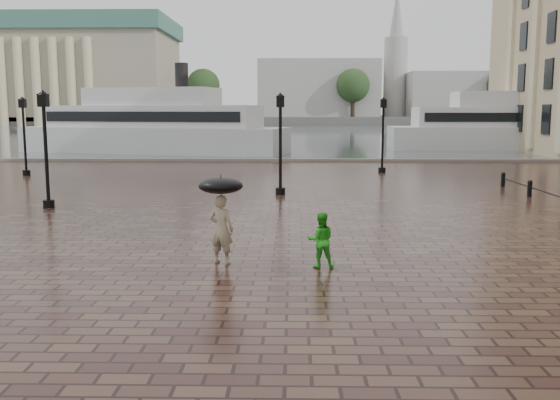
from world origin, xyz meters
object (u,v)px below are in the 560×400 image
street_lamps (193,139)px  ferry_far (512,126)px  child_pedestrian (321,240)px  ferry_near (153,126)px  adult_pedestrian (221,229)px

street_lamps → ferry_far: 38.06m
child_pedestrian → ferry_far: bearing=-117.9°
child_pedestrian → ferry_near: (-12.90, 39.92, 1.64)m
child_pedestrian → ferry_near: ferry_near is taller
street_lamps → child_pedestrian: 17.69m
ferry_far → ferry_near: bearing=-170.2°
street_lamps → ferry_far: ferry_far is taller
adult_pedestrian → ferry_far: 49.71m
street_lamps → adult_pedestrian: bearing=-78.6°
ferry_near → ferry_far: bearing=22.7°
adult_pedestrian → ferry_far: (22.47, 44.32, 1.38)m
child_pedestrian → street_lamps: bearing=-74.7°
street_lamps → child_pedestrian: street_lamps is taller
street_lamps → ferry_near: 24.35m
ferry_near → adult_pedestrian: bearing=-60.7°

